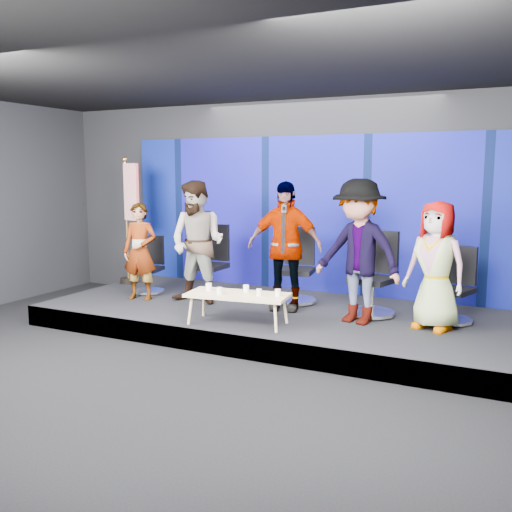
% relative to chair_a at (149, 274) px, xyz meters
% --- Properties ---
extents(ground, '(10.00, 10.00, 0.00)m').
position_rel_chair_a_xyz_m(ground, '(2.41, -2.59, -0.61)').
color(ground, black).
rests_on(ground, ground).
extents(room_walls, '(10.02, 8.02, 3.51)m').
position_rel_chair_a_xyz_m(room_walls, '(2.41, -2.59, 1.82)').
color(room_walls, black).
rests_on(room_walls, ground).
extents(riser, '(7.00, 3.00, 0.30)m').
position_rel_chair_a_xyz_m(riser, '(2.41, -0.09, -0.46)').
color(riser, black).
rests_on(riser, ground).
extents(backdrop, '(7.00, 0.08, 2.60)m').
position_rel_chair_a_xyz_m(backdrop, '(2.41, 1.36, 0.99)').
color(backdrop, navy).
rests_on(backdrop, riser).
extents(chair_a, '(0.62, 0.62, 0.95)m').
position_rel_chair_a_xyz_m(chair_a, '(0.00, 0.00, 0.00)').
color(chair_a, silver).
rests_on(chair_a, riser).
extents(panelist_a, '(0.62, 0.46, 1.53)m').
position_rel_chair_a_xyz_m(panelist_a, '(0.18, -0.47, 0.45)').
color(panelist_a, black).
rests_on(panelist_a, riser).
extents(chair_b, '(0.66, 0.66, 1.16)m').
position_rel_chair_a_xyz_m(chair_b, '(1.05, 0.21, 0.07)').
color(chair_b, silver).
rests_on(chair_b, riser).
extents(panelist_b, '(0.92, 0.72, 1.88)m').
position_rel_chair_a_xyz_m(panelist_b, '(1.13, -0.29, 0.63)').
color(panelist_b, black).
rests_on(panelist_b, riser).
extents(chair_c, '(0.75, 0.75, 1.16)m').
position_rel_chair_a_xyz_m(chair_c, '(2.48, 0.43, 0.07)').
color(chair_c, silver).
rests_on(chair_c, riser).
extents(panelist_c, '(1.16, 0.63, 1.88)m').
position_rel_chair_a_xyz_m(panelist_c, '(2.49, -0.08, 0.63)').
color(panelist_c, black).
rests_on(panelist_c, riser).
extents(chair_d, '(0.82, 0.82, 1.19)m').
position_rel_chair_a_xyz_m(chair_d, '(3.76, 0.17, 0.08)').
color(chair_d, silver).
rests_on(chair_d, riser).
extents(panelist_d, '(1.38, 1.01, 1.92)m').
position_rel_chair_a_xyz_m(panelist_d, '(3.66, -0.33, 0.65)').
color(panelist_d, black).
rests_on(panelist_d, riser).
extents(chair_e, '(0.73, 0.73, 1.02)m').
position_rel_chair_a_xyz_m(chair_e, '(4.82, 0.26, 0.02)').
color(chair_e, silver).
rests_on(chair_e, riser).
extents(panelist_e, '(0.94, 0.76, 1.65)m').
position_rel_chair_a_xyz_m(panelist_e, '(4.64, -0.21, 0.52)').
color(panelist_e, black).
rests_on(panelist_e, riser).
extents(coffee_table, '(1.41, 0.74, 0.41)m').
position_rel_chair_a_xyz_m(coffee_table, '(2.26, -1.11, 0.07)').
color(coffee_table, tan).
rests_on(coffee_table, riser).
extents(mug_a, '(0.08, 0.08, 0.10)m').
position_rel_chair_a_xyz_m(mug_a, '(1.81, -1.10, 0.15)').
color(mug_a, white).
rests_on(mug_a, coffee_table).
extents(mug_b, '(0.08, 0.08, 0.09)m').
position_rel_chair_a_xyz_m(mug_b, '(2.06, -1.25, 0.15)').
color(mug_b, white).
rests_on(mug_b, coffee_table).
extents(mug_c, '(0.08, 0.08, 0.09)m').
position_rel_chair_a_xyz_m(mug_c, '(2.31, -0.97, 0.15)').
color(mug_c, white).
rests_on(mug_c, coffee_table).
extents(mug_d, '(0.07, 0.07, 0.09)m').
position_rel_chair_a_xyz_m(mug_d, '(2.57, -1.10, 0.15)').
color(mug_d, white).
rests_on(mug_d, coffee_table).
extents(mug_e, '(0.08, 0.08, 0.09)m').
position_rel_chair_a_xyz_m(mug_e, '(2.80, -1.02, 0.15)').
color(mug_e, white).
rests_on(mug_e, coffee_table).
extents(flag_stand, '(0.51, 0.30, 2.27)m').
position_rel_chair_a_xyz_m(flag_stand, '(-0.73, 0.46, 0.89)').
color(flag_stand, black).
rests_on(flag_stand, riser).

